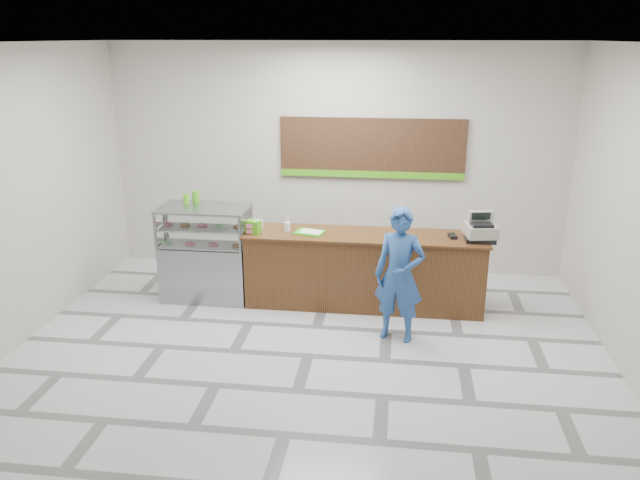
# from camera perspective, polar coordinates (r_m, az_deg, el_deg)

# --- Properties ---
(floor) EXTENTS (7.00, 7.00, 0.00)m
(floor) POSITION_cam_1_polar(r_m,az_deg,el_deg) (7.42, -1.10, -10.54)
(floor) COLOR silver
(floor) RESTS_ON ground
(back_wall) EXTENTS (7.00, 0.00, 7.00)m
(back_wall) POSITION_cam_1_polar(r_m,az_deg,el_deg) (9.65, 1.47, 7.35)
(back_wall) COLOR beige
(back_wall) RESTS_ON floor
(ceiling) EXTENTS (7.00, 7.00, 0.00)m
(ceiling) POSITION_cam_1_polar(r_m,az_deg,el_deg) (6.50, -1.29, 17.61)
(ceiling) COLOR silver
(ceiling) RESTS_ON back_wall
(sales_counter) EXTENTS (3.26, 0.76, 1.03)m
(sales_counter) POSITION_cam_1_polar(r_m,az_deg,el_deg) (8.55, 4.06, -2.74)
(sales_counter) COLOR #5A3419
(sales_counter) RESTS_ON floor
(display_case) EXTENTS (1.22, 0.72, 1.33)m
(display_case) POSITION_cam_1_polar(r_m,az_deg,el_deg) (8.89, -10.35, -1.09)
(display_case) COLOR gray
(display_case) RESTS_ON floor
(menu_board) EXTENTS (2.80, 0.06, 0.90)m
(menu_board) POSITION_cam_1_polar(r_m,az_deg,el_deg) (9.54, 4.77, 8.28)
(menu_board) COLOR black
(menu_board) RESTS_ON back_wall
(cash_register) EXTENTS (0.44, 0.46, 0.36)m
(cash_register) POSITION_cam_1_polar(r_m,az_deg,el_deg) (8.35, 14.46, 0.91)
(cash_register) COLOR black
(cash_register) RESTS_ON sales_counter
(card_terminal) EXTENTS (0.12, 0.19, 0.04)m
(card_terminal) POSITION_cam_1_polar(r_m,az_deg,el_deg) (8.39, 12.03, 0.36)
(card_terminal) COLOR black
(card_terminal) RESTS_ON sales_counter
(serving_tray) EXTENTS (0.43, 0.36, 0.02)m
(serving_tray) POSITION_cam_1_polar(r_m,az_deg,el_deg) (8.41, -0.94, 0.72)
(serving_tray) COLOR green
(serving_tray) RESTS_ON sales_counter
(napkin_box) EXTENTS (0.15, 0.15, 0.11)m
(napkin_box) POSITION_cam_1_polar(r_m,az_deg,el_deg) (8.66, -5.78, 1.45)
(napkin_box) COLOR white
(napkin_box) RESTS_ON sales_counter
(straw_cup) EXTENTS (0.09, 0.09, 0.13)m
(straw_cup) POSITION_cam_1_polar(r_m,az_deg,el_deg) (8.48, -3.02, 1.22)
(straw_cup) COLOR silver
(straw_cup) RESTS_ON sales_counter
(promo_box) EXTENTS (0.23, 0.18, 0.18)m
(promo_box) POSITION_cam_1_polar(r_m,az_deg,el_deg) (8.43, -6.15, 1.20)
(promo_box) COLOR #47A816
(promo_box) RESTS_ON sales_counter
(donut_decal) EXTENTS (0.15, 0.15, 0.00)m
(donut_decal) POSITION_cam_1_polar(r_m,az_deg,el_deg) (8.20, 6.98, 0.06)
(donut_decal) COLOR pink
(donut_decal) RESTS_ON sales_counter
(green_cup_left) EXTENTS (0.08, 0.08, 0.13)m
(green_cup_left) POSITION_cam_1_polar(r_m,az_deg,el_deg) (8.92, -12.13, 3.71)
(green_cup_left) COLOR #47A816
(green_cup_left) RESTS_ON display_case
(green_cup_right) EXTENTS (0.10, 0.10, 0.15)m
(green_cup_right) POSITION_cam_1_polar(r_m,az_deg,el_deg) (9.00, -11.29, 3.95)
(green_cup_right) COLOR #47A816
(green_cup_right) RESTS_ON display_case
(customer) EXTENTS (0.69, 0.54, 1.66)m
(customer) POSITION_cam_1_polar(r_m,az_deg,el_deg) (7.55, 7.28, -3.18)
(customer) COLOR #274F92
(customer) RESTS_ON floor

